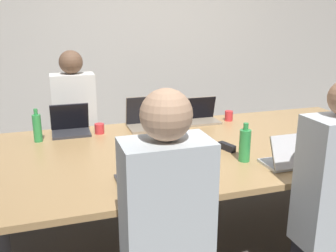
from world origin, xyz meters
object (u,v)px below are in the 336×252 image
Objects in this scene: cup_near_right at (331,156)px; bottle_far_left at (37,128)px; laptop_near_midright at (292,157)px; person_near_midright at (333,206)px; laptop_near_left at (147,173)px; stapler at (227,147)px; cup_far_center at (229,116)px; person_far_left at (76,127)px; laptop_far_center at (200,115)px; bottle_near_midright at (245,145)px; laptop_far_midleft at (145,119)px; cup_far_left at (99,129)px; laptop_far_left at (70,125)px; person_near_left at (166,243)px.

cup_near_right is 0.30× the size of bottle_far_left.
laptop_near_midright is 0.45m from person_near_midright.
laptop_near_left is 2.18× the size of stapler.
laptop_near_midright is at bearing 177.58° from cup_near_right.
person_far_left is (-1.41, 0.44, -0.11)m from cup_far_center.
laptop_far_center reaches higher than cup_far_center.
person_far_left is (-1.04, 1.42, -0.18)m from bottle_near_midright.
laptop_far_midleft is (-1.01, 1.20, 0.04)m from cup_near_right.
laptop_near_left is at bearing 179.13° from cup_near_right.
laptop_near_left is 3.99× the size of cup_far_left.
person_near_midright is at bearing -50.58° from laptop_far_left.
laptop_near_left is at bearing -79.44° from person_far_left.
person_near_midright is at bearing -66.89° from laptop_far_midleft.
person_far_left is at bearing -79.44° from laptop_near_left.
cup_near_right is at bearing -36.23° from laptop_far_left.
stapler is (-0.27, 0.41, -0.04)m from laptop_near_midright.
stapler is at bearing -25.48° from bottle_far_left.
person_near_left is 1.75m from laptop_far_left.
laptop_near_left is 0.24× the size of person_near_left.
laptop_near_midright is (-0.12, -1.16, 0.02)m from cup_far_center.
laptop_near_midright is 2.06m from person_far_left.
laptop_far_left reaches higher than laptop_far_center.
bottle_far_left is at bearing 137.53° from stapler.
person_near_midright is (-0.13, -1.58, -0.12)m from cup_far_center.
bottle_far_left is at bearing -42.74° from person_near_midright.
person_far_left is (-1.60, 1.61, -0.10)m from cup_near_right.
cup_near_right is at bearing -29.05° from bottle_far_left.
person_near_left is (-0.78, -0.70, -0.17)m from bottle_near_midright.
laptop_near_midright is 1.28× the size of bottle_near_midright.
cup_far_center is at bearing -133.90° from laptop_near_left.
laptop_far_midleft reaches higher than laptop_near_left.
laptop_near_midright is 1.29× the size of bottle_far_left.
laptop_near_left is at bearing -167.54° from stapler.
bottle_near_midright is 0.80× the size of laptop_near_left.
cup_near_right is 2.06m from laptop_far_left.
laptop_near_midright is 0.24× the size of person_near_left.
laptop_far_center reaches higher than laptop_near_midright.
laptop_near_midright reaches higher than stapler.
person_near_midright is at bearing -84.87° from laptop_far_center.
laptop_far_center is at bearing 4.94° from cup_far_left.
bottle_near_midright reaches higher than bottle_far_left.
laptop_near_midright is 0.31m from bottle_near_midright.
laptop_near_left is (-1.11, -1.15, 0.03)m from cup_far_center.
cup_far_center is (-0.19, 1.17, 0.01)m from cup_near_right.
person_near_midright is (-0.32, -0.41, -0.12)m from cup_near_right.
laptop_near_midright is 4.07× the size of cup_far_left.
person_near_midright is 0.88m from stapler.
bottle_far_left is at bearing -174.08° from laptop_far_center.
cup_far_left is (-1.24, -0.04, -0.00)m from cup_far_center.
person_far_left is (0.06, 0.40, -0.13)m from laptop_far_left.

